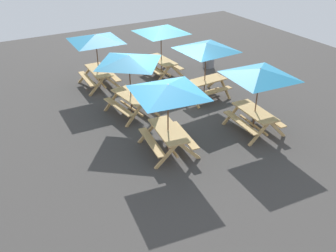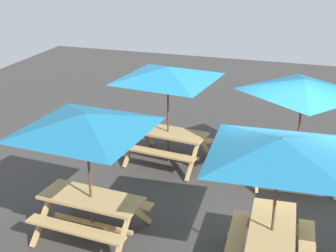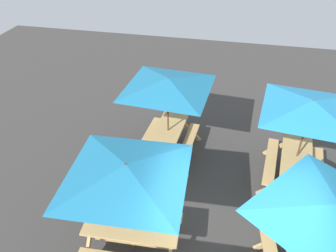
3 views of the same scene
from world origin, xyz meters
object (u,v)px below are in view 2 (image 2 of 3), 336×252
picnic_table_2 (279,158)px  picnic_table_5 (303,93)px  picnic_table_0 (86,131)px  picnic_table_1 (168,80)px

picnic_table_2 → picnic_table_5: size_ratio=1.21×
picnic_table_0 → picnic_table_5: same height
picnic_table_2 → picnic_table_5: same height
picnic_table_1 → picnic_table_5: same height
picnic_table_0 → picnic_table_2: 3.09m
picnic_table_0 → picnic_table_5: bearing=-131.7°
picnic_table_5 → picnic_table_0: bearing=36.8°
picnic_table_2 → picnic_table_5: (-0.17, -3.19, 0.00)m
picnic_table_0 → picnic_table_2: bearing=-176.6°
picnic_table_1 → picnic_table_2: 4.24m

